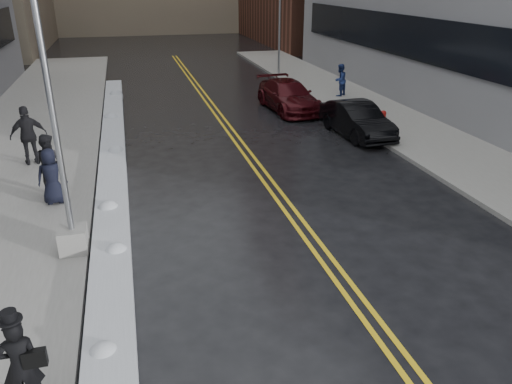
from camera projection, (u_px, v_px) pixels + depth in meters
ground at (226, 282)px, 11.03m from camera, size 160.00×160.00×0.00m
sidewalk_west at (22, 156)px, 18.56m from camera, size 5.50×50.00×0.15m
sidewalk_east at (402, 127)px, 22.19m from camera, size 4.00×50.00×0.15m
lane_line_left at (234, 141)px, 20.45m from camera, size 0.12×50.00×0.01m
lane_line_right at (241, 141)px, 20.52m from camera, size 0.12×50.00×0.01m
snow_ridge at (113, 164)px, 17.50m from camera, size 0.90×30.00×0.34m
lamppost at (60, 157)px, 11.04m from camera, size 0.65×0.65×7.62m
fire_hydrant at (383, 118)px, 21.77m from camera, size 0.26×0.26×0.73m
traffic_signal at (279, 23)px, 32.97m from camera, size 0.16×0.20×6.00m
pedestrian_fedora at (21, 366)px, 7.30m from camera, size 0.63×0.44×1.62m
pedestrian_b at (48, 164)px, 14.92m from camera, size 1.11×1.03×1.83m
pedestrian_c at (52, 176)px, 14.23m from camera, size 0.84×0.58×1.64m
pedestrian_d at (29, 135)px, 17.20m from camera, size 1.30×0.81×2.06m
pedestrian_east at (340, 80)px, 27.31m from camera, size 1.06×1.02×1.73m
car_black at (357, 120)px, 20.89m from camera, size 1.79×4.40×1.42m
car_maroon at (288, 96)px, 24.97m from camera, size 2.37×5.15×1.46m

